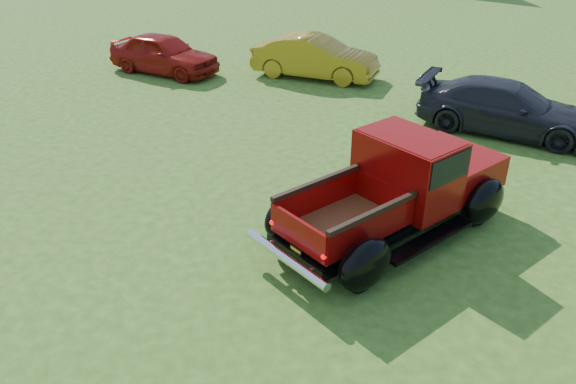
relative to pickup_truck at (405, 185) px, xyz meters
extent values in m
plane|color=#2F5016|center=(-2.20, -1.62, -0.90)|extent=(120.00, 120.00, 0.00)
cylinder|color=black|center=(-1.60, -1.54, -0.49)|extent=(0.55, 0.85, 0.82)
cylinder|color=black|center=(-0.01, -2.22, -0.49)|extent=(0.55, 0.85, 0.82)
cylinder|color=black|center=(-0.32, 1.47, -0.49)|extent=(0.55, 0.85, 0.82)
cylinder|color=black|center=(1.28, 0.78, -0.49)|extent=(0.55, 0.85, 0.82)
cube|color=black|center=(-0.14, -0.33, -0.44)|extent=(3.20, 4.97, 0.20)
cube|color=maroon|center=(0.52, 1.22, -0.02)|extent=(2.20, 2.09, 0.63)
cube|color=silver|center=(0.83, 1.94, -0.03)|extent=(1.53, 0.70, 0.51)
cube|color=maroon|center=(0.00, 0.00, 0.32)|extent=(2.13, 1.79, 1.33)
cube|color=black|center=(0.00, 0.00, 0.68)|extent=(2.13, 1.72, 0.51)
cube|color=maroon|center=(0.00, 0.00, 0.96)|extent=(2.02, 1.67, 0.08)
cube|color=brown|center=(-0.64, -1.50, -0.27)|extent=(2.07, 2.42, 0.05)
cube|color=maroon|center=(-1.28, -1.23, 0.00)|extent=(0.85, 1.90, 0.53)
cube|color=maroon|center=(-0.01, -1.77, 0.00)|extent=(0.85, 1.90, 0.53)
cube|color=maroon|center=(-0.24, -0.56, 0.00)|extent=(1.29, 0.59, 0.53)
cube|color=maroon|center=(-1.05, -2.44, 0.00)|extent=(1.29, 0.60, 0.53)
cube|color=black|center=(-1.28, -1.23, 0.31)|extent=(0.89, 1.91, 0.09)
cube|color=black|center=(-0.01, -1.77, 0.31)|extent=(0.89, 1.91, 0.09)
ellipsoid|color=black|center=(-1.70, -1.50, -0.37)|extent=(0.86, 1.18, 0.90)
ellipsoid|color=black|center=(0.09, -2.26, -0.37)|extent=(0.86, 1.18, 0.90)
ellipsoid|color=black|center=(-0.41, 1.51, -0.37)|extent=(0.86, 1.18, 0.90)
ellipsoid|color=black|center=(1.37, 0.74, -0.37)|extent=(0.86, 1.18, 0.90)
cube|color=black|center=(-1.05, 0.00, -0.56)|extent=(1.14, 2.10, 0.06)
cube|color=black|center=(0.73, -0.76, -0.56)|extent=(1.14, 2.10, 0.06)
cylinder|color=silver|center=(-1.15, -2.68, -0.39)|extent=(1.89, 0.93, 0.16)
cube|color=black|center=(-1.06, -2.48, -0.34)|extent=(0.29, 0.14, 0.15)
cube|color=gold|center=(-1.07, -2.49, -0.34)|extent=(0.23, 0.11, 0.10)
sphere|color=#CC0505|center=(-1.66, -2.21, -0.10)|extent=(0.09, 0.09, 0.09)
sphere|color=#CC0505|center=(-0.46, -2.73, -0.10)|extent=(0.09, 0.09, 0.09)
imported|color=maroon|center=(-10.70, 6.17, -0.21)|extent=(4.10, 1.71, 1.39)
imported|color=#A67D16|center=(-5.70, 8.13, -0.19)|extent=(4.44, 1.91, 1.42)
imported|color=black|center=(0.96, 5.98, -0.22)|extent=(4.72, 2.01, 1.36)
camera|label=1|loc=(2.38, -9.34, 4.93)|focal=35.00mm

